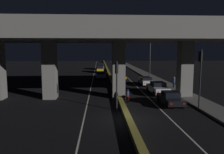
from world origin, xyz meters
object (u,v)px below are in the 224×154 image
(car_white_second, at_px, (158,88))
(motorcycle_red_filtering_near, at_px, (128,96))
(car_taxi_yellow_fourth, at_px, (120,76))
(car_grey_third_oncoming, at_px, (101,66))
(car_taxi_yellow_second_oncoming, at_px, (100,69))
(pedestrian_on_sidewalk, at_px, (174,82))
(traffic_light_left_of_median, at_px, (117,77))
(car_black_lead, at_px, (170,98))
(street_lamp, at_px, (148,54))
(car_white_third, at_px, (146,81))
(motorcycle_white_filtering_mid, at_px, (118,84))
(traffic_light_right_of_median, at_px, (200,69))
(car_silver_lead_oncoming, at_px, (101,75))

(car_white_second, height_order, motorcycle_red_filtering_near, car_white_second)
(car_taxi_yellow_fourth, height_order, car_grey_third_oncoming, car_grey_third_oncoming)
(car_taxi_yellow_second_oncoming, height_order, pedestrian_on_sidewalk, car_taxi_yellow_second_oncoming)
(traffic_light_left_of_median, relative_size, pedestrian_on_sidewalk, 2.95)
(car_taxi_yellow_second_oncoming, bearing_deg, car_white_second, 13.87)
(car_black_lead, xyz_separation_m, motorcycle_red_filtering_near, (-4.14, 2.10, -0.14))
(traffic_light_left_of_median, bearing_deg, street_lamp, 69.90)
(car_taxi_yellow_fourth, bearing_deg, car_taxi_yellow_second_oncoming, 15.87)
(car_white_second, relative_size, car_white_third, 1.17)
(car_white_third, bearing_deg, traffic_light_left_of_median, 157.26)
(car_black_lead, height_order, car_taxi_yellow_second_oncoming, car_taxi_yellow_second_oncoming)
(car_white_second, bearing_deg, street_lamp, -9.53)
(car_black_lead, distance_m, car_white_third, 13.05)
(car_grey_third_oncoming, relative_size, motorcycle_white_filtering_mid, 2.58)
(car_taxi_yellow_second_oncoming, relative_size, motorcycle_red_filtering_near, 2.31)
(traffic_light_left_of_median, bearing_deg, car_taxi_yellow_second_oncoming, 92.28)
(car_white_third, bearing_deg, car_white_second, 179.32)
(traffic_light_right_of_median, relative_size, motorcycle_red_filtering_near, 3.03)
(car_taxi_yellow_second_oncoming, bearing_deg, pedestrian_on_sidewalk, 23.32)
(car_black_lead, distance_m, car_grey_third_oncoming, 43.62)
(car_taxi_yellow_second_oncoming, bearing_deg, car_grey_third_oncoming, 176.84)
(street_lamp, distance_m, pedestrian_on_sidewalk, 10.83)
(motorcycle_white_filtering_mid, bearing_deg, car_grey_third_oncoming, 3.60)
(car_taxi_yellow_fourth, relative_size, motorcycle_red_filtering_near, 2.19)
(car_white_third, bearing_deg, traffic_light_right_of_median, -172.79)
(car_white_second, height_order, car_grey_third_oncoming, car_grey_third_oncoming)
(car_white_third, bearing_deg, pedestrian_on_sidewalk, -134.16)
(street_lamp, bearing_deg, motorcycle_white_filtering_mid, -126.87)
(car_grey_third_oncoming, height_order, motorcycle_red_filtering_near, car_grey_third_oncoming)
(traffic_light_left_of_median, height_order, pedestrian_on_sidewalk, traffic_light_left_of_median)
(traffic_light_left_of_median, relative_size, car_taxi_yellow_second_oncoming, 1.06)
(car_white_third, relative_size, motorcycle_red_filtering_near, 2.17)
(street_lamp, distance_m, car_white_second, 14.57)
(car_taxi_yellow_fourth, height_order, motorcycle_white_filtering_mid, motorcycle_white_filtering_mid)
(motorcycle_red_filtering_near, bearing_deg, car_taxi_yellow_fourth, -3.06)
(car_taxi_yellow_second_oncoming, distance_m, motorcycle_white_filtering_mid, 23.30)
(street_lamp, height_order, car_black_lead, street_lamp)
(car_grey_third_oncoming, distance_m, pedestrian_on_sidewalk, 34.98)
(traffic_light_right_of_median, bearing_deg, pedestrian_on_sidewalk, 82.52)
(street_lamp, distance_m, car_taxi_yellow_fourth, 6.84)
(traffic_light_right_of_median, relative_size, car_white_second, 1.20)
(motorcycle_white_filtering_mid, bearing_deg, pedestrian_on_sidewalk, -98.79)
(motorcycle_white_filtering_mid, bearing_deg, traffic_light_right_of_median, -152.15)
(car_grey_third_oncoming, bearing_deg, street_lamp, 22.81)
(car_silver_lead_oncoming, height_order, car_taxi_yellow_second_oncoming, car_taxi_yellow_second_oncoming)
(street_lamp, relative_size, car_grey_third_oncoming, 1.76)
(motorcycle_red_filtering_near, bearing_deg, traffic_light_right_of_median, -119.69)
(car_white_third, xyz_separation_m, motorcycle_red_filtering_near, (-4.39, -10.94, -0.13))
(car_black_lead, relative_size, car_taxi_yellow_second_oncoming, 0.97)
(car_grey_third_oncoming, bearing_deg, car_black_lead, 11.13)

